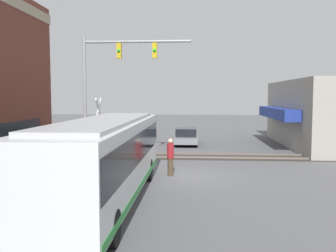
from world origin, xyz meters
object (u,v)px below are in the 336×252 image
(pedestrian_near_bus, at_px, (170,157))
(parked_car_grey, at_px, (186,137))
(crossing_signal, at_px, (99,123))
(city_bus, at_px, (105,157))

(pedestrian_near_bus, bearing_deg, parked_car_grey, -2.55)
(pedestrian_near_bus, bearing_deg, crossing_signal, 47.60)
(city_bus, bearing_deg, crossing_signal, 15.92)
(parked_car_grey, xyz_separation_m, pedestrian_near_bus, (-11.74, 0.52, 0.31))
(city_bus, height_order, crossing_signal, crossing_signal)
(crossing_signal, bearing_deg, city_bus, -164.08)
(city_bus, xyz_separation_m, parked_car_grey, (16.53, -2.60, -1.07))
(crossing_signal, xyz_separation_m, parked_car_grey, (7.48, -5.18, -1.66))
(city_bus, xyz_separation_m, crossing_signal, (9.05, 2.58, 0.59))
(crossing_signal, relative_size, pedestrian_near_bus, 2.07)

